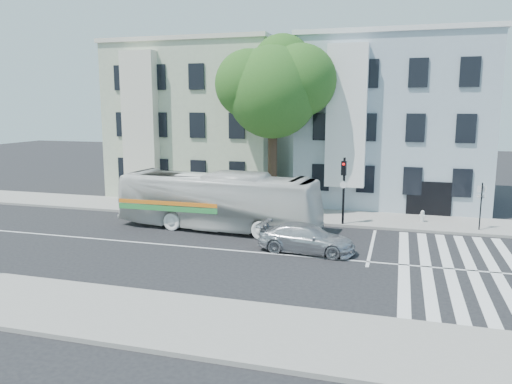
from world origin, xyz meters
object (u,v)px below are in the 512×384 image
at_px(sedan, 306,238).
at_px(fire_hydrant, 422,216).
at_px(bus, 218,201).
at_px(traffic_signal, 344,183).

distance_m(sedan, fire_hydrant, 9.05).
height_order(bus, traffic_signal, traffic_signal).
distance_m(sedan, traffic_signal, 5.78).
height_order(traffic_signal, fire_hydrant, traffic_signal).
bearing_deg(traffic_signal, bus, -148.64).
bearing_deg(sedan, traffic_signal, -6.26).
distance_m(bus, fire_hydrant, 11.74).
bearing_deg(fire_hydrant, bus, -158.18).
bearing_deg(sedan, bus, 66.61).
relative_size(bus, traffic_signal, 2.91).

